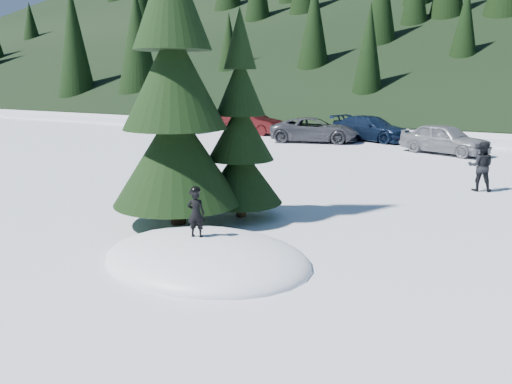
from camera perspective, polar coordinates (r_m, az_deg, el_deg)
The scene contains 11 objects.
ground at distance 10.30m, azimuth -5.69°, elevation -7.79°, with size 200.00×200.00×0.00m, color white.
snow_mound at distance 10.30m, azimuth -5.69°, elevation -7.79°, with size 4.48×3.52×0.96m, color white.
spruce_tall at distance 12.43m, azimuth -9.34°, elevation 11.27°, with size 3.20×3.20×8.60m.
spruce_short at distance 13.05m, azimuth -1.78°, elevation 6.14°, with size 2.20×2.20×5.37m.
child_skier at distance 10.12m, azimuth -6.87°, elevation -2.45°, with size 0.35×0.23×0.97m, color black.
adult_0 at distance 17.97m, azimuth 24.31°, elevation 2.69°, with size 0.80×0.62×1.64m, color black.
car_0 at distance 35.91m, azimuth -9.15°, elevation 8.02°, with size 1.80×4.47×1.52m, color black.
car_1 at distance 34.04m, azimuth -0.57°, elevation 7.93°, with size 1.62×4.63×1.53m, color black.
car_2 at distance 29.78m, azimuth 6.70°, elevation 7.07°, with size 2.37×5.15×1.43m, color #43444A.
car_3 at distance 30.98m, azimuth 13.00°, elevation 7.09°, with size 2.07×5.09×1.48m, color black.
car_4 at distance 26.47m, azimuth 20.74°, elevation 5.70°, with size 1.76×4.37×1.49m, color gray.
Camera 1 is at (5.79, -7.72, 3.59)m, focal length 35.00 mm.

